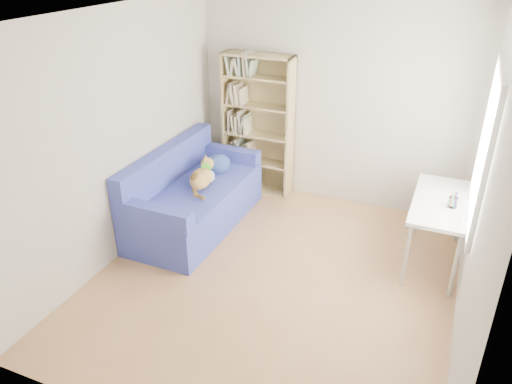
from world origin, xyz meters
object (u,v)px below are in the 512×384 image
(sofa, at_px, (193,197))
(bookshelf, at_px, (258,131))
(pen_cup, at_px, (453,201))
(desk, at_px, (440,207))

(sofa, height_order, bookshelf, bookshelf)
(sofa, relative_size, pen_cup, 10.90)
(desk, bearing_deg, sofa, -174.22)
(sofa, distance_m, pen_cup, 2.92)
(sofa, bearing_deg, bookshelf, 73.89)
(bookshelf, bearing_deg, desk, -20.43)
(bookshelf, distance_m, desk, 2.58)
(desk, bearing_deg, bookshelf, 159.57)
(desk, bearing_deg, pen_cup, -44.35)
(bookshelf, xyz_separation_m, desk, (2.41, -0.90, -0.19))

